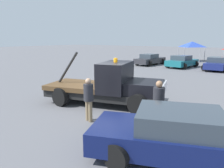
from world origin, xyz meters
TOP-DOWN VIEW (x-y plane):
  - ground_plane at (0.00, 0.00)m, footprint 160.00×160.00m
  - tow_truck at (0.33, 0.09)m, footprint 6.01×3.47m
  - foreground_car at (4.85, -2.80)m, footprint 5.45×3.57m
  - person_near_truck at (3.45, -1.42)m, footprint 0.39×0.39m
  - person_at_hood at (0.93, -2.16)m, footprint 0.38×0.38m
  - parked_car_charcoal at (-5.30, 16.32)m, footprint 2.68×4.76m
  - parked_car_teal at (-1.30, 16.06)m, footprint 2.96×4.48m
  - parked_car_navy at (2.31, 16.09)m, footprint 2.41×4.71m
  - canopy_tent_blue at (-2.42, 23.82)m, footprint 2.98×2.98m
  - traffic_cone at (-2.57, 4.51)m, footprint 0.40×0.40m

SIDE VIEW (x-z plane):
  - ground_plane at x=0.00m, z-range 0.00..0.00m
  - traffic_cone at x=-2.57m, z-range -0.02..0.53m
  - parked_car_charcoal at x=-5.30m, z-range -0.02..1.32m
  - parked_car_teal at x=-1.30m, z-range -0.02..1.32m
  - parked_car_navy at x=2.31m, z-range -0.02..1.32m
  - foreground_car at x=4.85m, z-range -0.02..1.32m
  - tow_truck at x=0.33m, z-range -0.36..2.16m
  - person_at_hood at x=0.93m, z-range 0.13..1.82m
  - person_near_truck at x=3.45m, z-range 0.14..1.89m
  - canopy_tent_blue at x=-2.42m, z-range 0.99..3.75m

